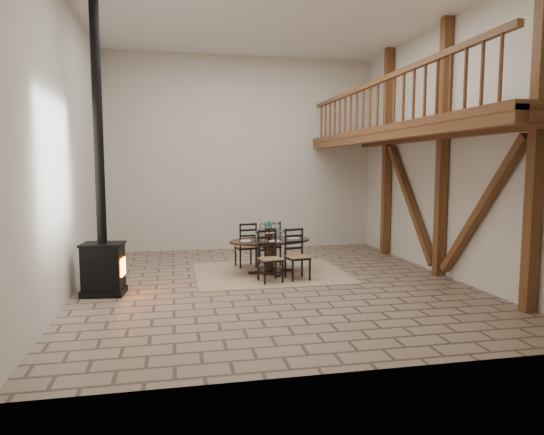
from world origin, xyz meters
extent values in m
plane|color=#8C735D|center=(0.00, 0.00, 0.00)|extent=(8.00, 8.00, 0.00)
cube|color=beige|center=(0.00, 4.00, 2.50)|extent=(7.00, 0.02, 5.00)
cube|color=beige|center=(0.00, -4.00, 2.50)|extent=(7.00, 0.02, 5.00)
cube|color=beige|center=(-3.50, 0.00, 2.50)|extent=(0.02, 8.00, 5.00)
cube|color=beige|center=(3.50, 0.00, 2.50)|extent=(0.02, 8.00, 5.00)
cube|color=white|center=(0.00, 0.00, 5.00)|extent=(7.00, 8.00, 0.02)
cube|color=brown|center=(3.38, -2.50, 2.50)|extent=(0.18, 0.18, 5.00)
cube|color=brown|center=(3.38, 0.00, 2.50)|extent=(0.18, 0.18, 5.00)
cube|color=brown|center=(3.38, 2.50, 2.50)|extent=(0.18, 0.18, 5.00)
cube|color=brown|center=(3.38, -1.25, 1.40)|extent=(0.14, 2.16, 2.54)
cube|color=brown|center=(3.38, 1.25, 1.40)|extent=(0.14, 2.16, 2.54)
cube|color=brown|center=(3.38, 0.00, 2.80)|extent=(0.20, 7.80, 0.20)
cube|color=brown|center=(2.70, 0.00, 2.85)|extent=(1.60, 7.80, 0.12)
cube|color=brown|center=(2.00, 0.00, 2.75)|extent=(0.18, 7.80, 0.22)
cube|color=brown|center=(2.00, 0.00, 3.75)|extent=(0.09, 7.60, 0.09)
cube|color=brown|center=(2.00, 0.00, 3.33)|extent=(0.06, 7.60, 0.86)
cube|color=tan|center=(0.11, 0.84, 0.01)|extent=(3.00, 2.50, 0.02)
ellipsoid|color=black|center=(0.11, 0.84, 0.68)|extent=(1.83, 1.29, 0.04)
cylinder|color=black|center=(0.11, 0.84, 0.33)|extent=(0.17, 0.17, 0.62)
cylinder|color=black|center=(0.11, 0.84, 0.05)|extent=(0.52, 0.52, 0.06)
cube|color=tan|center=(-0.04, 0.06, 0.45)|extent=(0.47, 0.45, 0.04)
cube|color=black|center=(-0.04, 0.06, 0.21)|extent=(0.45, 0.45, 0.43)
cube|color=black|center=(-0.07, 0.23, 0.70)|extent=(0.35, 0.09, 0.56)
cube|color=tan|center=(0.51, 0.15, 0.45)|extent=(0.47, 0.45, 0.04)
cube|color=black|center=(0.51, 0.15, 0.21)|extent=(0.45, 0.45, 0.43)
cube|color=black|center=(0.48, 0.33, 0.70)|extent=(0.35, 0.09, 0.56)
cube|color=tan|center=(-0.29, 1.52, 0.45)|extent=(0.47, 0.45, 0.04)
cube|color=black|center=(-0.29, 1.52, 0.21)|extent=(0.45, 0.45, 0.43)
cube|color=black|center=(-0.26, 1.35, 0.70)|extent=(0.35, 0.09, 0.56)
cube|color=tan|center=(0.26, 1.62, 0.45)|extent=(0.47, 0.45, 0.04)
cube|color=black|center=(0.26, 1.62, 0.21)|extent=(0.45, 0.45, 0.43)
cube|color=black|center=(0.29, 1.44, 0.70)|extent=(0.35, 0.09, 0.56)
cube|color=silver|center=(0.11, 0.84, 0.70)|extent=(1.39, 0.86, 0.01)
cube|color=white|center=(0.11, 0.84, 0.79)|extent=(0.87, 0.41, 0.18)
cylinder|color=white|center=(-0.06, 0.81, 0.87)|extent=(0.12, 0.12, 0.34)
cylinder|color=white|center=(0.27, 0.86, 0.87)|extent=(0.12, 0.12, 0.34)
cylinder|color=silver|center=(-0.06, 0.81, 0.78)|extent=(0.06, 0.06, 0.16)
cylinder|color=silver|center=(0.27, 0.86, 0.78)|extent=(0.06, 0.06, 0.16)
imported|color=#4C723F|center=(0.10, 0.88, 0.89)|extent=(0.23, 0.17, 0.39)
cube|color=black|center=(-2.98, -0.21, 0.05)|extent=(0.75, 0.61, 0.11)
cube|color=black|center=(-2.98, -0.21, 0.48)|extent=(0.69, 0.55, 0.74)
cube|color=#FF590C|center=(-2.65, -0.25, 0.48)|extent=(0.06, 0.30, 0.30)
cube|color=black|center=(-2.98, -0.21, 0.87)|extent=(0.73, 0.60, 0.04)
cylinder|color=black|center=(-2.98, -0.21, 2.94)|extent=(0.16, 0.16, 4.11)
cylinder|color=brown|center=(-3.09, 0.08, 0.18)|extent=(0.54, 0.54, 0.35)
cube|color=tan|center=(-3.09, 0.08, 0.40)|extent=(0.29, 0.29, 0.10)
cube|color=tan|center=(-3.14, 0.83, 0.20)|extent=(0.41, 0.48, 0.40)
camera|label=1|loc=(-1.81, -8.67, 2.17)|focal=32.00mm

